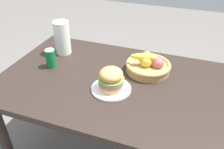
{
  "coord_description": "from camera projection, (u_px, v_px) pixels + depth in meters",
  "views": [
    {
      "loc": [
        0.41,
        -1.12,
        1.58
      ],
      "look_at": [
        0.01,
        -0.03,
        0.81
      ],
      "focal_mm": 37.78,
      "sensor_mm": 36.0,
      "label": 1
    }
  ],
  "objects": [
    {
      "name": "paper_towel_roll",
      "position": [
        62.0,
        38.0,
        1.68
      ],
      "size": [
        0.11,
        0.11,
        0.24
      ],
      "primitive_type": "cylinder",
      "color": "white",
      "rests_on": "dining_table"
    },
    {
      "name": "dining_table",
      "position": [
        112.0,
        93.0,
        1.51
      ],
      "size": [
        1.4,
        0.9,
        0.75
      ],
      "color": "#2D231E",
      "rests_on": "ground_plane"
    },
    {
      "name": "soda_can",
      "position": [
        51.0,
        58.0,
        1.55
      ],
      "size": [
        0.07,
        0.07,
        0.13
      ],
      "color": "#147238",
      "rests_on": "dining_table"
    },
    {
      "name": "plate",
      "position": [
        111.0,
        89.0,
        1.37
      ],
      "size": [
        0.23,
        0.23,
        0.01
      ],
      "primitive_type": "cylinder",
      "color": "white",
      "rests_on": "dining_table"
    },
    {
      "name": "fruit_basket",
      "position": [
        148.0,
        65.0,
        1.51
      ],
      "size": [
        0.29,
        0.29,
        0.14
      ],
      "color": "tan",
      "rests_on": "dining_table"
    },
    {
      "name": "sandwich",
      "position": [
        111.0,
        79.0,
        1.33
      ],
      "size": [
        0.15,
        0.15,
        0.13
      ],
      "color": "#E5BC75",
      "rests_on": "plate"
    }
  ]
}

